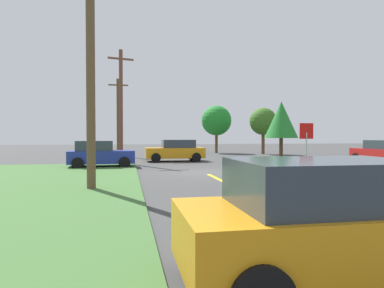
{
  "coord_description": "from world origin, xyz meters",
  "views": [
    {
      "loc": [
        -3.94,
        -17.86,
        1.93
      ],
      "look_at": [
        0.25,
        4.84,
        1.38
      ],
      "focal_mm": 32.68,
      "sensor_mm": 36.0,
      "label": 1
    }
  ],
  "objects_px": {
    "car_on_crossroad": "(384,152)",
    "utility_pole_far": "(118,117)",
    "pine_tree_center": "(263,122)",
    "oak_tree_right": "(216,121)",
    "utility_pole_near": "(91,69)",
    "parked_car_near_building": "(100,154)",
    "oak_tree_left": "(281,120)",
    "stop_sign": "(306,138)",
    "car_approaching_junction": "(176,151)",
    "utility_pole_mid": "(121,104)",
    "car_behind_on_main_road": "(334,222)"
  },
  "relations": [
    {
      "from": "utility_pole_far",
      "to": "oak_tree_left",
      "type": "height_order",
      "value": "utility_pole_far"
    },
    {
      "from": "car_on_crossroad",
      "to": "utility_pole_near",
      "type": "xyz_separation_m",
      "value": [
        -18.43,
        -8.29,
        3.44
      ]
    },
    {
      "from": "utility_pole_near",
      "to": "oak_tree_right",
      "type": "bearing_deg",
      "value": 66.21
    },
    {
      "from": "car_approaching_junction",
      "to": "utility_pole_mid",
      "type": "relative_size",
      "value": 0.55
    },
    {
      "from": "utility_pole_mid",
      "to": "car_on_crossroad",
      "type": "bearing_deg",
      "value": -12.6
    },
    {
      "from": "car_behind_on_main_road",
      "to": "utility_pole_far",
      "type": "xyz_separation_m",
      "value": [
        -3.48,
        29.01,
        2.89
      ]
    },
    {
      "from": "stop_sign",
      "to": "utility_pole_far",
      "type": "xyz_separation_m",
      "value": [
        -9.42,
        17.39,
        1.9
      ]
    },
    {
      "from": "stop_sign",
      "to": "oak_tree_left",
      "type": "relative_size",
      "value": 0.52
    },
    {
      "from": "utility_pole_mid",
      "to": "utility_pole_far",
      "type": "bearing_deg",
      "value": 92.67
    },
    {
      "from": "utility_pole_far",
      "to": "oak_tree_left",
      "type": "relative_size",
      "value": 1.46
    },
    {
      "from": "parked_car_near_building",
      "to": "car_on_crossroad",
      "type": "xyz_separation_m",
      "value": [
        18.83,
        -0.75,
        0.0
      ]
    },
    {
      "from": "oak_tree_left",
      "to": "pine_tree_center",
      "type": "bearing_deg",
      "value": 83.07
    },
    {
      "from": "utility_pole_far",
      "to": "pine_tree_center",
      "type": "bearing_deg",
      "value": 5.53
    },
    {
      "from": "pine_tree_center",
      "to": "oak_tree_right",
      "type": "relative_size",
      "value": 0.92
    },
    {
      "from": "car_behind_on_main_road",
      "to": "oak_tree_left",
      "type": "bearing_deg",
      "value": 66.72
    },
    {
      "from": "utility_pole_near",
      "to": "pine_tree_center",
      "type": "height_order",
      "value": "utility_pole_near"
    },
    {
      "from": "car_on_crossroad",
      "to": "oak_tree_right",
      "type": "xyz_separation_m",
      "value": [
        -7.5,
        16.51,
        2.78
      ]
    },
    {
      "from": "car_on_crossroad",
      "to": "oak_tree_right",
      "type": "height_order",
      "value": "oak_tree_right"
    },
    {
      "from": "pine_tree_center",
      "to": "car_on_crossroad",
      "type": "bearing_deg",
      "value": -76.69
    },
    {
      "from": "oak_tree_right",
      "to": "car_on_crossroad",
      "type": "bearing_deg",
      "value": -65.57
    },
    {
      "from": "utility_pole_far",
      "to": "car_approaching_junction",
      "type": "bearing_deg",
      "value": -58.13
    },
    {
      "from": "utility_pole_far",
      "to": "pine_tree_center",
      "type": "relative_size",
      "value": 1.48
    },
    {
      "from": "stop_sign",
      "to": "car_on_crossroad",
      "type": "bearing_deg",
      "value": -156.07
    },
    {
      "from": "utility_pole_far",
      "to": "oak_tree_right",
      "type": "relative_size",
      "value": 1.37
    },
    {
      "from": "utility_pole_mid",
      "to": "pine_tree_center",
      "type": "xyz_separation_m",
      "value": [
        14.4,
        9.65,
        -0.71
      ]
    },
    {
      "from": "car_on_crossroad",
      "to": "utility_pole_far",
      "type": "distance_m",
      "value": 21.91
    },
    {
      "from": "car_approaching_junction",
      "to": "pine_tree_center",
      "type": "xyz_separation_m",
      "value": [
        10.4,
        8.49,
        2.59
      ]
    },
    {
      "from": "oak_tree_left",
      "to": "oak_tree_right",
      "type": "height_order",
      "value": "oak_tree_right"
    },
    {
      "from": "car_on_crossroad",
      "to": "car_approaching_junction",
      "type": "height_order",
      "value": "same"
    },
    {
      "from": "car_on_crossroad",
      "to": "utility_pole_near",
      "type": "bearing_deg",
      "value": 111.3
    },
    {
      "from": "parked_car_near_building",
      "to": "car_approaching_junction",
      "type": "bearing_deg",
      "value": 36.79
    },
    {
      "from": "utility_pole_near",
      "to": "pine_tree_center",
      "type": "bearing_deg",
      "value": 55.18
    },
    {
      "from": "car_on_crossroad",
      "to": "oak_tree_right",
      "type": "distance_m",
      "value": 18.34
    },
    {
      "from": "utility_pole_near",
      "to": "oak_tree_right",
      "type": "relative_size",
      "value": 1.58
    },
    {
      "from": "utility_pole_near",
      "to": "pine_tree_center",
      "type": "relative_size",
      "value": 1.71
    },
    {
      "from": "car_behind_on_main_road",
      "to": "pine_tree_center",
      "type": "xyz_separation_m",
      "value": [
        11.3,
        30.44,
        2.59
      ]
    },
    {
      "from": "car_on_crossroad",
      "to": "oak_tree_left",
      "type": "bearing_deg",
      "value": 24.26
    },
    {
      "from": "stop_sign",
      "to": "car_on_crossroad",
      "type": "xyz_separation_m",
      "value": [
        8.57,
        5.23,
        -0.99
      ]
    },
    {
      "from": "stop_sign",
      "to": "car_on_crossroad",
      "type": "height_order",
      "value": "stop_sign"
    },
    {
      "from": "car_approaching_junction",
      "to": "utility_pole_near",
      "type": "xyz_separation_m",
      "value": [
        -4.82,
        -13.39,
        3.44
      ]
    },
    {
      "from": "parked_car_near_building",
      "to": "stop_sign",
      "type": "bearing_deg",
      "value": -33.31
    },
    {
      "from": "stop_sign",
      "to": "oak_tree_left",
      "type": "bearing_deg",
      "value": -117.26
    },
    {
      "from": "car_on_crossroad",
      "to": "utility_pole_near",
      "type": "height_order",
      "value": "utility_pole_near"
    },
    {
      "from": "pine_tree_center",
      "to": "utility_pole_near",
      "type": "bearing_deg",
      "value": -124.82
    },
    {
      "from": "parked_car_near_building",
      "to": "oak_tree_right",
      "type": "xyz_separation_m",
      "value": [
        11.33,
        15.76,
        2.78
      ]
    },
    {
      "from": "parked_car_near_building",
      "to": "oak_tree_left",
      "type": "relative_size",
      "value": 0.81
    },
    {
      "from": "car_approaching_junction",
      "to": "car_behind_on_main_road",
      "type": "relative_size",
      "value": 1.05
    },
    {
      "from": "utility_pole_near",
      "to": "utility_pole_far",
      "type": "distance_m",
      "value": 20.46
    },
    {
      "from": "utility_pole_far",
      "to": "pine_tree_center",
      "type": "distance_m",
      "value": 14.86
    },
    {
      "from": "parked_car_near_building",
      "to": "car_behind_on_main_road",
      "type": "height_order",
      "value": "same"
    }
  ]
}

